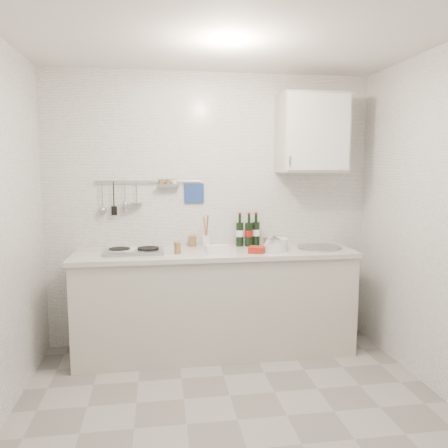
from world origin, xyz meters
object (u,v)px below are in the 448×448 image
plate_stack_sink (276,245)px  utensil_crock (206,240)px  wine_bottles (248,229)px  wall_cabinet (312,133)px  plate_stack_hob (121,251)px

plate_stack_sink → utensil_crock: size_ratio=0.83×
plate_stack_sink → wine_bottles: (-0.19, 0.26, 0.10)m
wall_cabinet → utensil_crock: size_ratio=2.33×
wall_cabinet → plate_stack_sink: wall_cabinet is taller
wall_cabinet → plate_stack_hob: (-1.71, -0.10, -1.01)m
wall_cabinet → wine_bottles: bearing=172.3°
plate_stack_hob → wine_bottles: (1.14, 0.17, 0.14)m
plate_stack_hob → wine_bottles: bearing=8.7°
wine_bottles → utensil_crock: wine_bottles is taller
wall_cabinet → plate_stack_sink: size_ratio=2.81×
plate_stack_hob → plate_stack_sink: 1.34m
plate_stack_sink → utensil_crock: 0.63m
wall_cabinet → wine_bottles: wall_cabinet is taller
plate_stack_hob → wine_bottles: 1.16m
wall_cabinet → utensil_crock: 1.36m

